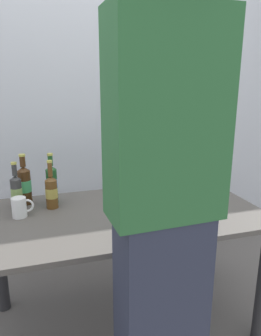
{
  "coord_description": "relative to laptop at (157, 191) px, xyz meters",
  "views": [
    {
      "loc": [
        -0.43,
        -1.57,
        1.43
      ],
      "look_at": [
        0.05,
        0.0,
        0.99
      ],
      "focal_mm": 33.56,
      "sensor_mm": 36.0,
      "label": 1
    }
  ],
  "objects": [
    {
      "name": "beer_bottle_amber",
      "position": [
        -0.63,
        0.04,
        0.05
      ],
      "size": [
        0.07,
        0.07,
        0.28
      ],
      "color": "brown",
      "rests_on": "desk"
    },
    {
      "name": "ground_plane",
      "position": [
        -0.26,
        -0.13,
        -0.79
      ],
      "size": [
        8.0,
        8.0,
        0.0
      ],
      "primitive_type": "plane",
      "color": "slate",
      "rests_on": "ground"
    },
    {
      "name": "person_figure",
      "position": [
        -0.26,
        -0.73,
        0.2
      ],
      "size": [
        0.41,
        0.29,
        1.91
      ],
      "color": "#2D3347",
      "rests_on": "ground"
    },
    {
      "name": "beer_bottle_dark",
      "position": [
        -0.62,
        0.12,
        0.07
      ],
      "size": [
        0.07,
        0.07,
        0.3
      ],
      "color": "#1E5123",
      "rests_on": "desk"
    },
    {
      "name": "desk",
      "position": [
        -0.26,
        -0.13,
        -0.19
      ],
      "size": [
        1.55,
        0.82,
        0.74
      ],
      "color": "#56514C",
      "rests_on": "ground"
    },
    {
      "name": "laptop",
      "position": [
        0.0,
        0.0,
        0.0
      ],
      "size": [
        0.34,
        0.32,
        0.23
      ],
      "color": "#B7BABC",
      "rests_on": "desk"
    },
    {
      "name": "back_wall",
      "position": [
        -0.26,
        0.65,
        0.51
      ],
      "size": [
        6.0,
        0.1,
        2.6
      ],
      "primitive_type": "cube",
      "color": "silver",
      "rests_on": "ground"
    },
    {
      "name": "beer_bottle_green",
      "position": [
        -0.81,
        0.07,
        0.06
      ],
      "size": [
        0.06,
        0.06,
        0.28
      ],
      "color": "#333333",
      "rests_on": "desk"
    },
    {
      "name": "beer_bottle_brown",
      "position": [
        -0.77,
        0.15,
        0.07
      ],
      "size": [
        0.08,
        0.08,
        0.3
      ],
      "color": "#472B14",
      "rests_on": "desk"
    },
    {
      "name": "coffee_mug",
      "position": [
        -0.8,
        -0.04,
        0.0
      ],
      "size": [
        0.12,
        0.08,
        0.11
      ],
      "color": "white",
      "rests_on": "desk"
    }
  ]
}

